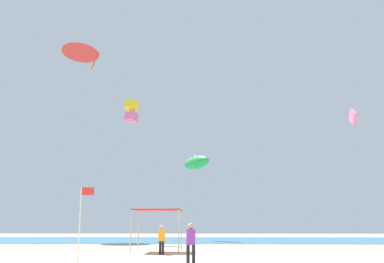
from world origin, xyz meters
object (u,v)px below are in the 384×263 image
banner_flag (82,216)px  kite_inflatable_green (196,162)px  kite_box_yellow (131,111)px  canopy_tent (158,212)px  kite_delta_red (81,50)px  person_near_tent (162,237)px  kite_parafoil_pink (353,117)px  person_leftmost (191,240)px

banner_flag → kite_inflatable_green: kite_inflatable_green is taller
kite_box_yellow → kite_inflatable_green: 9.62m
kite_inflatable_green → canopy_tent: bearing=143.3°
banner_flag → kite_delta_red: (-8.40, 26.51, 18.87)m
kite_box_yellow → kite_inflatable_green: (5.83, 6.63, -3.83)m
person_near_tent → kite_inflatable_green: 21.83m
banner_flag → kite_delta_red: size_ratio=0.67×
kite_delta_red → kite_parafoil_pink: (27.34, -7.17, -9.72)m
person_leftmost → banner_flag: size_ratio=0.52×
banner_flag → kite_delta_red: bearing=107.6°
kite_parafoil_pink → kite_inflatable_green: 15.97m
kite_parafoil_pink → canopy_tent: bearing=-41.1°
kite_parafoil_pink → kite_inflatable_green: (-14.31, 6.33, -3.23)m
person_near_tent → banner_flag: bearing=-69.1°
canopy_tent → kite_delta_red: bearing=120.0°
canopy_tent → banner_flag: (-2.60, -7.45, -0.38)m
kite_delta_red → kite_box_yellow: kite_delta_red is taller
person_near_tent → kite_parafoil_pink: bearing=94.4°
banner_flag → kite_parafoil_pink: 28.58m
canopy_tent → kite_inflatable_green: size_ratio=0.64×
canopy_tent → person_leftmost: bearing=-73.6°
kite_box_yellow → person_leftmost: bearing=136.2°
person_near_tent → kite_parafoil_pink: (15.86, 14.30, 10.21)m
person_near_tent → person_leftmost: (1.75, -5.22, 0.06)m
person_leftmost → kite_parafoil_pink: size_ratio=0.44×
person_leftmost → kite_delta_red: bearing=-29.1°
kite_delta_red → kite_inflatable_green: 18.39m
person_near_tent → kite_delta_red: bearing=170.5°
kite_inflatable_green → person_near_tent: bearing=145.3°
person_leftmost → kite_box_yellow: size_ratio=0.80×
person_leftmost → kite_parafoil_pink: 26.13m
canopy_tent → kite_delta_red: size_ratio=0.65×
kite_delta_red → kite_inflatable_green: size_ratio=0.98×
kite_delta_red → kite_parafoil_pink: size_ratio=1.28×
person_leftmost → kite_inflatable_green: kite_inflatable_green is taller
person_near_tent → kite_box_yellow: size_ratio=0.75×
canopy_tent → kite_parafoil_pink: size_ratio=0.83×
person_leftmost → kite_delta_red: (-13.24, 26.68, 19.87)m
banner_flag → kite_parafoil_pink: kite_parafoil_pink is taller
canopy_tent → person_leftmost: canopy_tent is taller
kite_inflatable_green → person_leftmost: bearing=150.1°
banner_flag → kite_parafoil_pink: size_ratio=0.86×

